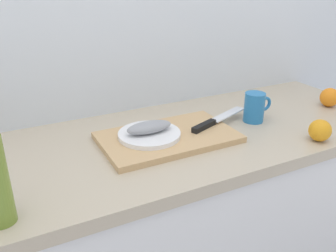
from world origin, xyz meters
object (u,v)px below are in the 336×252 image
(fish_fillet, at_px, (149,127))
(chef_knife, at_px, (213,121))
(cutting_board, at_px, (168,137))
(orange_0, at_px, (330,97))
(white_plate, at_px, (149,134))
(coffee_mug_0, at_px, (255,107))

(fish_fillet, relative_size, chef_knife, 0.54)
(fish_fillet, height_order, chef_knife, fish_fillet)
(cutting_board, height_order, chef_knife, chef_knife)
(cutting_board, xyz_separation_m, chef_knife, (0.18, 0.01, 0.02))
(fish_fillet, bearing_deg, orange_0, -2.38)
(white_plate, bearing_deg, cutting_board, -15.92)
(chef_knife, bearing_deg, cutting_board, 161.14)
(white_plate, xyz_separation_m, coffee_mug_0, (0.42, -0.02, 0.03))
(fish_fillet, bearing_deg, coffee_mug_0, -2.26)
(chef_knife, relative_size, coffee_mug_0, 2.47)
(white_plate, relative_size, chef_knife, 0.72)
(orange_0, bearing_deg, fish_fillet, 177.62)
(cutting_board, distance_m, fish_fillet, 0.08)
(chef_knife, height_order, orange_0, orange_0)
(chef_knife, bearing_deg, orange_0, -23.39)
(white_plate, distance_m, chef_knife, 0.24)
(cutting_board, distance_m, chef_knife, 0.18)
(cutting_board, bearing_deg, coffee_mug_0, 0.14)
(cutting_board, height_order, white_plate, white_plate)
(fish_fillet, xyz_separation_m, orange_0, (0.79, -0.03, -0.01))
(chef_knife, bearing_deg, coffee_mug_0, -23.01)
(white_plate, relative_size, coffee_mug_0, 1.77)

